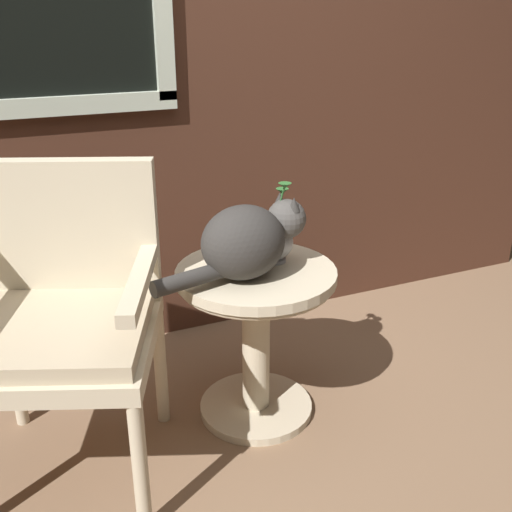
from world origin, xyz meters
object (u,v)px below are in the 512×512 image
at_px(pewter_vase_with_ivy, 276,238).
at_px(wicker_chair, 63,308).
at_px(cat, 247,240).
at_px(wicker_side_table, 256,316).

bearing_deg(pewter_vase_with_ivy, wicker_chair, -178.05).
bearing_deg(cat, wicker_chair, 175.62).
relative_size(wicker_side_table, pewter_vase_with_ivy, 1.98).
height_order(wicker_chair, pewter_vase_with_ivy, wicker_chair).
bearing_deg(pewter_vase_with_ivy, wicker_side_table, -157.65).
distance_m(wicker_chair, pewter_vase_with_ivy, 0.73).
bearing_deg(cat, pewter_vase_with_ivy, 27.05).
distance_m(wicker_side_table, cat, 0.31).
height_order(wicker_chair, cat, wicker_chair).
bearing_deg(wicker_side_table, cat, -144.57).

